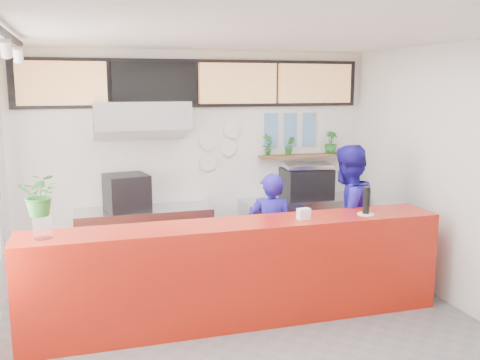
{
  "coord_description": "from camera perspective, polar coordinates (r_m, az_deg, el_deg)",
  "views": [
    {
      "loc": [
        -1.55,
        -4.83,
        2.53
      ],
      "look_at": [
        0.1,
        0.7,
        1.5
      ],
      "focal_mm": 40.0,
      "sensor_mm": 36.0,
      "label": 1
    }
  ],
  "objects": [
    {
      "name": "floor",
      "position": [
        5.67,
        1.09,
        -16.38
      ],
      "size": [
        5.0,
        5.0,
        0.0
      ],
      "primitive_type": "plane",
      "color": "slate",
      "rests_on": "ground"
    },
    {
      "name": "ceiling",
      "position": [
        5.1,
        1.21,
        15.41
      ],
      "size": [
        5.0,
        5.0,
        0.0
      ],
      "primitive_type": "plane",
      "rotation": [
        3.14,
        0.0,
        0.0
      ],
      "color": "silver"
    },
    {
      "name": "wall_back",
      "position": [
        7.57,
        -4.62,
        2.25
      ],
      "size": [
        5.0,
        0.0,
        5.0
      ],
      "primitive_type": "plane",
      "rotation": [
        1.57,
        0.0,
        0.0
      ],
      "color": "white",
      "rests_on": "ground"
    },
    {
      "name": "wall_right",
      "position": [
        6.39,
        23.04,
        0.02
      ],
      "size": [
        0.0,
        5.0,
        5.0
      ],
      "primitive_type": "plane",
      "rotation": [
        1.57,
        0.0,
        -1.57
      ],
      "color": "white",
      "rests_on": "ground"
    },
    {
      "name": "service_counter",
      "position": [
        5.81,
        -0.1,
        -9.83
      ],
      "size": [
        4.5,
        0.6,
        1.1
      ],
      "primitive_type": "cube",
      "color": "#B41C0C",
      "rests_on": "ground"
    },
    {
      "name": "cream_band",
      "position": [
        7.49,
        -4.72,
        10.61
      ],
      "size": [
        5.0,
        0.02,
        0.8
      ],
      "primitive_type": "cube",
      "color": "beige",
      "rests_on": "wall_back"
    },
    {
      "name": "prep_bench",
      "position": [
        7.37,
        -10.14,
        -6.44
      ],
      "size": [
        1.8,
        0.6,
        0.9
      ],
      "primitive_type": "cube",
      "color": "#B2B5BA",
      "rests_on": "ground"
    },
    {
      "name": "panini_oven",
      "position": [
        7.19,
        -11.99,
        -1.29
      ],
      "size": [
        0.62,
        0.62,
        0.47
      ],
      "primitive_type": "cube",
      "rotation": [
        0.0,
        0.0,
        0.19
      ],
      "color": "black",
      "rests_on": "prep_bench"
    },
    {
      "name": "extraction_hood",
      "position": [
        7.03,
        -10.53,
        6.85
      ],
      "size": [
        1.2,
        0.7,
        0.35
      ],
      "primitive_type": "cube",
      "color": "#B2B5BA",
      "rests_on": "ceiling"
    },
    {
      "name": "hood_lip",
      "position": [
        7.05,
        -10.47,
        5.22
      ],
      "size": [
        1.2,
        0.69,
        0.31
      ],
      "primitive_type": "cube",
      "rotation": [
        -0.35,
        0.0,
        0.0
      ],
      "color": "#B2B5BA",
      "rests_on": "ceiling"
    },
    {
      "name": "right_bench",
      "position": [
        7.94,
        6.64,
        -5.14
      ],
      "size": [
        1.8,
        0.6,
        0.9
      ],
      "primitive_type": "cube",
      "color": "#B2B5BA",
      "rests_on": "ground"
    },
    {
      "name": "espresso_machine",
      "position": [
        7.82,
        7.1,
        -0.37
      ],
      "size": [
        0.69,
        0.49,
        0.44
      ],
      "primitive_type": "cube",
      "rotation": [
        0.0,
        0.0,
        -0.01
      ],
      "color": "black",
      "rests_on": "right_bench"
    },
    {
      "name": "espresso_tray",
      "position": [
        7.77,
        7.14,
        1.53
      ],
      "size": [
        0.7,
        0.52,
        0.06
      ],
      "primitive_type": "cube",
      "rotation": [
        0.0,
        0.0,
        -0.11
      ],
      "color": "silver",
      "rests_on": "espresso_machine"
    },
    {
      "name": "herb_shelf",
      "position": [
        7.96,
        6.89,
        2.6
      ],
      "size": [
        1.4,
        0.18,
        0.04
      ],
      "primitive_type": "cube",
      "color": "brown",
      "rests_on": "wall_back"
    },
    {
      "name": "menu_board_far_left",
      "position": [
        7.22,
        -18.46,
        9.76
      ],
      "size": [
        1.1,
        0.1,
        0.55
      ],
      "primitive_type": "cube",
      "color": "tan",
      "rests_on": "wall_back"
    },
    {
      "name": "menu_board_mid_left",
      "position": [
        7.28,
        -9.16,
        10.14
      ],
      "size": [
        1.1,
        0.1,
        0.55
      ],
      "primitive_type": "cube",
      "color": "black",
      "rests_on": "wall_back"
    },
    {
      "name": "menu_board_mid_right",
      "position": [
        7.52,
        -0.22,
        10.26
      ],
      "size": [
        1.1,
        0.1,
        0.55
      ],
      "primitive_type": "cube",
      "color": "tan",
      "rests_on": "wall_back"
    },
    {
      "name": "menu_board_far_right",
      "position": [
        7.92,
        7.99,
        10.16
      ],
      "size": [
        1.1,
        0.1,
        0.55
      ],
      "primitive_type": "cube",
      "color": "tan",
      "rests_on": "wall_back"
    },
    {
      "name": "soffit",
      "position": [
        7.46,
        -4.67,
        10.23
      ],
      "size": [
        4.8,
        0.04,
        0.65
      ],
      "primitive_type": "cube",
      "color": "black",
      "rests_on": "wall_back"
    },
    {
      "name": "track_rail",
      "position": [
        4.88,
        -23.77,
        14.1
      ],
      "size": [
        0.05,
        2.4,
        0.04
      ],
      "primitive_type": "cube",
      "color": "black",
      "rests_on": "ceiling"
    },
    {
      "name": "dec_plate_a",
      "position": [
        7.54,
        -3.48,
        4.15
      ],
      "size": [
        0.24,
        0.03,
        0.24
      ],
      "primitive_type": "cylinder",
      "rotation": [
        1.57,
        0.0,
        0.0
      ],
      "color": "silver",
      "rests_on": "wall_back"
    },
    {
      "name": "dec_plate_b",
      "position": [
        7.62,
        -1.27,
        3.48
      ],
      "size": [
        0.24,
        0.03,
        0.24
      ],
      "primitive_type": "cylinder",
      "rotation": [
        1.57,
        0.0,
        0.0
      ],
      "color": "silver",
      "rests_on": "wall_back"
    },
    {
      "name": "dec_plate_c",
      "position": [
        7.58,
        -3.46,
        1.9
      ],
      "size": [
        0.24,
        0.03,
        0.24
      ],
      "primitive_type": "cylinder",
      "rotation": [
        1.57,
        0.0,
        0.0
      ],
      "color": "silver",
      "rests_on": "wall_back"
    },
    {
      "name": "dec_plate_d",
      "position": [
        7.61,
        -0.91,
        5.36
      ],
      "size": [
        0.24,
        0.03,
        0.24
      ],
      "primitive_type": "cylinder",
      "rotation": [
        1.57,
        0.0,
        0.0
      ],
      "color": "silver",
      "rests_on": "wall_back"
    },
    {
      "name": "photo_frame_a",
      "position": [
        7.8,
        3.34,
        6.2
      ],
      "size": [
        0.2,
        0.02,
        0.25
      ],
      "primitive_type": "cube",
      "color": "#598CBF",
      "rests_on": "wall_back"
    },
    {
      "name": "photo_frame_b",
      "position": [
        7.9,
        5.4,
        6.22
      ],
      "size": [
        0.2,
        0.02,
        0.25
      ],
      "primitive_type": "cube",
      "color": "#598CBF",
      "rests_on": "wall_back"
    },
    {
      "name": "photo_frame_c",
      "position": [
        8.02,
        7.4,
        6.24
      ],
      "size": [
        0.2,
        0.02,
        0.25
      ],
      "primitive_type": "cube",
      "color": "#598CBF",
      "rests_on": "wall_back"
    },
    {
      "name": "photo_frame_d",
      "position": [
        7.82,
        3.32,
        4.37
      ],
      "size": [
        0.2,
        0.02,
        0.25
      ],
      "primitive_type": "cube",
      "color": "#598CBF",
      "rests_on": "wall_back"
    },
    {
      "name": "photo_frame_e",
      "position": [
        7.92,
        5.37,
        4.42
      ],
      "size": [
        0.2,
        0.02,
        0.25
      ],
      "primitive_type": "cube",
      "color": "#598CBF",
      "rests_on": "wall_back"
    },
    {
      "name": "photo_frame_f",
      "position": [
        8.04,
        7.36,
        4.46
      ],
      "size": [
        0.2,
        0.02,
        0.25
      ],
      "primitive_type": "cube",
      "color": "#598CBF",
      "rests_on": "wall_back"
    },
    {
      "name": "staff_center",
      "position": [
        6.49,
        3.26,
        -5.82
      ],
      "size": [
        0.62,
        0.49,
        1.5
      ],
      "primitive_type": "imported",
      "rotation": [
        0.0,
        0.0,
        2.88
      ],
      "color": "#1E1593",
      "rests_on": "ground"
    },
    {
      "name": "staff_right",
      "position": [
        6.75,
        11.24,
        -3.99
      ],
      "size": [
        1.06,
        0.95,
        1.81
      ],
      "primitive_type": "imported",
      "rotation": [
        0.0,
        0.0,
        3.49
      ],
      "color": "#1E1593",
      "rests_on": "ground"
    },
    {
      "name": "herb_a",
      "position": [
        7.72,
        2.98,
        3.78
      ],
      "size": [
        0.2,
        0.17,
        0.32
      ],
      "primitive_type": "imported",
      "rotation": [
        0.0,
        0.0,
        0.43
      ],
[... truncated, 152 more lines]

